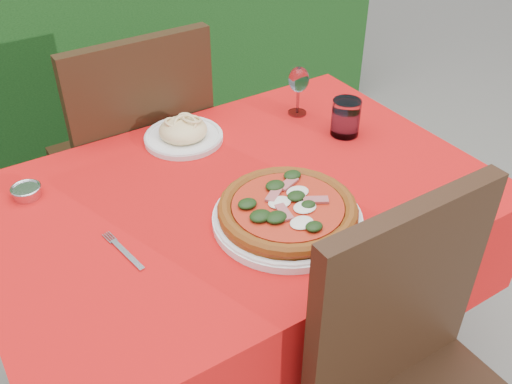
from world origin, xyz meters
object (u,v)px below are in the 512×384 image
pizza_plate (288,212)px  fork (127,255)px  chair_far (137,153)px  wine_glass (299,82)px  pasta_plate (183,133)px  steel_ramekin (27,192)px  water_glass (345,119)px

pizza_plate → fork: pizza_plate is taller
chair_far → wine_glass: 0.60m
pasta_plate → steel_ramekin: size_ratio=3.30×
pizza_plate → steel_ramekin: bearing=138.3°
pizza_plate → wine_glass: (0.33, 0.42, 0.08)m
chair_far → fork: (-0.27, -0.64, 0.17)m
wine_glass → steel_ramekin: (-0.82, 0.01, -0.10)m
pizza_plate → fork: bearing=165.3°
fork → steel_ramekin: 0.36m
water_glass → fork: size_ratio=0.64×
fork → steel_ramekin: size_ratio=2.48×
pizza_plate → wine_glass: 0.54m
pasta_plate → fork: pasta_plate is taller
pasta_plate → water_glass: (0.41, -0.22, 0.03)m
pizza_plate → pasta_plate: 0.47m
pizza_plate → steel_ramekin: (-0.49, 0.44, -0.02)m
wine_glass → fork: size_ratio=0.91×
pasta_plate → wine_glass: wine_glass is taller
pizza_plate → fork: size_ratio=2.17×
chair_far → water_glass: chair_far is taller
steel_ramekin → water_glass: bearing=-12.4°
wine_glass → fork: wine_glass is taller
water_glass → steel_ramekin: water_glass is taller
steel_ramekin → fork: bearing=-69.6°
chair_far → wine_glass: (0.42, -0.32, 0.28)m
pizza_plate → steel_ramekin: size_ratio=5.38×
pasta_plate → fork: 0.50m
wine_glass → chair_far: bearing=143.1°
fork → water_glass: bearing=2.9°
chair_far → steel_ramekin: (-0.40, -0.30, 0.18)m
chair_far → pasta_plate: chair_far is taller
chair_far → water_glass: size_ratio=9.29×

